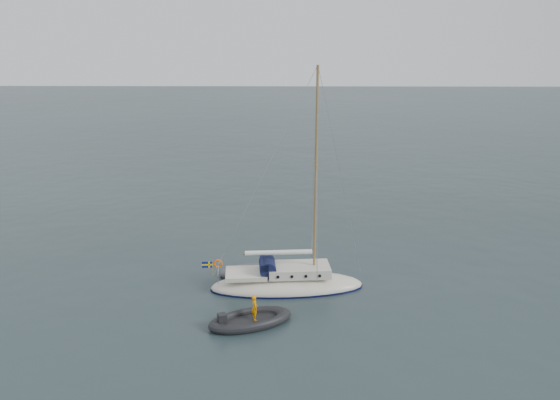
{
  "coord_description": "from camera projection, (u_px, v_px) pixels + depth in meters",
  "views": [
    {
      "loc": [
        -2.41,
        -29.08,
        13.57
      ],
      "look_at": [
        -2.94,
        0.0,
        5.15
      ],
      "focal_mm": 35.0,
      "sensor_mm": 36.0,
      "label": 1
    }
  ],
  "objects": [
    {
      "name": "sailboat",
      "position": [
        287.0,
        272.0,
        31.0
      ],
      "size": [
        9.17,
        2.75,
        13.05
      ],
      "rotation": [
        0.0,
        0.0,
        0.09
      ],
      "color": "beige",
      "rests_on": "ground"
    },
    {
      "name": "rib",
      "position": [
        250.0,
        319.0,
        27.26
      ],
      "size": [
        4.35,
        1.98,
        1.53
      ],
      "rotation": [
        0.0,
        0.0,
        0.4
      ],
      "color": "black",
      "rests_on": "ground"
    },
    {
      "name": "dinghy",
      "position": [
        242.0,
        271.0,
        33.2
      ],
      "size": [
        2.94,
        1.33,
        0.42
      ],
      "rotation": [
        0.0,
        0.0,
        0.44
      ],
      "color": "#4B4B50",
      "rests_on": "ground"
    },
    {
      "name": "ground",
      "position": [
        331.0,
        285.0,
        31.65
      ],
      "size": [
        300.0,
        300.0,
        0.0
      ],
      "primitive_type": "plane",
      "color": "black",
      "rests_on": "ground"
    }
  ]
}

